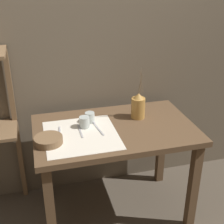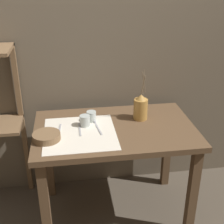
# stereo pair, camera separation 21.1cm
# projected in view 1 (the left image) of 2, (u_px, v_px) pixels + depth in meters

# --- Properties ---
(ground_plane) EXTENTS (12.00, 12.00, 0.00)m
(ground_plane) POSITION_uv_depth(u_px,v_px,m) (114.00, 211.00, 2.49)
(ground_plane) COLOR brown
(stone_wall_back) EXTENTS (7.00, 0.06, 2.40)m
(stone_wall_back) POSITION_uv_depth(u_px,v_px,m) (99.00, 48.00, 2.38)
(stone_wall_back) COLOR #6B5E4C
(stone_wall_back) RESTS_ON ground_plane
(wooden_table) EXTENTS (1.11, 0.70, 0.76)m
(wooden_table) POSITION_uv_depth(u_px,v_px,m) (115.00, 141.00, 2.21)
(wooden_table) COLOR brown
(wooden_table) RESTS_ON ground_plane
(linen_cloth) EXTENTS (0.48, 0.50, 0.00)m
(linen_cloth) POSITION_uv_depth(u_px,v_px,m) (81.00, 135.00, 2.06)
(linen_cloth) COLOR silver
(linen_cloth) RESTS_ON wooden_table
(pitcher_with_flowers) EXTENTS (0.10, 0.10, 0.37)m
(pitcher_with_flowers) POSITION_uv_depth(u_px,v_px,m) (138.00, 106.00, 2.27)
(pitcher_with_flowers) COLOR #B7843D
(pitcher_with_flowers) RESTS_ON wooden_table
(wooden_bowl) EXTENTS (0.18, 0.18, 0.05)m
(wooden_bowl) POSITION_uv_depth(u_px,v_px,m) (48.00, 140.00, 1.96)
(wooden_bowl) COLOR brown
(wooden_bowl) RESTS_ON wooden_table
(glass_tumbler_near) EXTENTS (0.07, 0.07, 0.08)m
(glass_tumbler_near) POSITION_uv_depth(u_px,v_px,m) (84.00, 122.00, 2.14)
(glass_tumbler_near) COLOR #B7C1BC
(glass_tumbler_near) RESTS_ON wooden_table
(glass_tumbler_far) EXTENTS (0.07, 0.07, 0.07)m
(glass_tumbler_far) POSITION_uv_depth(u_px,v_px,m) (90.00, 117.00, 2.21)
(glass_tumbler_far) COLOR #B7C1BC
(glass_tumbler_far) RESTS_ON wooden_table
(fork_outer) EXTENTS (0.03, 0.19, 0.00)m
(fork_outer) POSITION_uv_depth(u_px,v_px,m) (60.00, 133.00, 2.08)
(fork_outer) COLOR #A8A8AD
(fork_outer) RESTS_ON wooden_table
(fork_inner) EXTENTS (0.01, 0.19, 0.00)m
(fork_inner) POSITION_uv_depth(u_px,v_px,m) (80.00, 131.00, 2.11)
(fork_inner) COLOR #A8A8AD
(fork_inner) RESTS_ON wooden_table
(spoon_outer) EXTENTS (0.05, 0.20, 0.02)m
(spoon_outer) POSITION_uv_depth(u_px,v_px,m) (96.00, 125.00, 2.18)
(spoon_outer) COLOR #A8A8AD
(spoon_outer) RESTS_ON wooden_table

